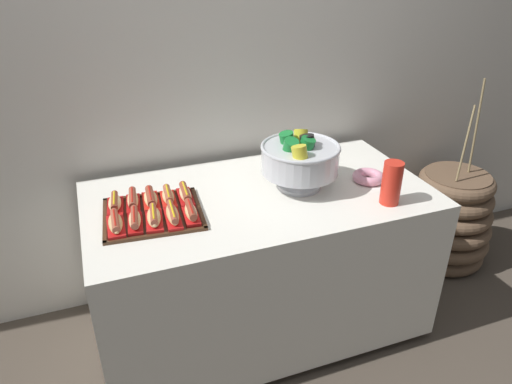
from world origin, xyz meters
name	(u,v)px	position (x,y,z in m)	size (l,w,h in m)	color
ground_plane	(259,322)	(0.00, 0.00, 0.00)	(10.00, 10.00, 0.00)	#4C4238
back_wall	(223,55)	(0.00, 0.52, 1.30)	(6.00, 0.10, 2.60)	silver
buffet_table	(260,260)	(0.00, 0.00, 0.41)	(1.57, 0.82, 0.78)	white
floor_vase	(448,219)	(1.30, 0.15, 0.29)	(0.52, 0.52, 1.15)	brown
serving_tray	(153,214)	(-0.49, -0.02, 0.79)	(0.43, 0.39, 0.01)	#472B19
hot_dog_0	(116,224)	(-0.65, -0.09, 0.81)	(0.07, 0.18, 0.06)	red
hot_dog_1	(135,220)	(-0.57, -0.10, 0.82)	(0.08, 0.16, 0.06)	#B21414
hot_dog_2	(154,218)	(-0.50, -0.11, 0.82)	(0.09, 0.17, 0.06)	red
hot_dog_3	(173,215)	(-0.42, -0.11, 0.82)	(0.07, 0.18, 0.06)	red
hot_dog_4	(191,212)	(-0.35, -0.12, 0.82)	(0.07, 0.16, 0.06)	red
hot_dog_5	(115,204)	(-0.63, 0.07, 0.81)	(0.08, 0.16, 0.06)	#B21414
hot_dog_6	(133,201)	(-0.56, 0.06, 0.82)	(0.08, 0.17, 0.06)	#B21414
hot_dog_7	(151,199)	(-0.48, 0.06, 0.81)	(0.08, 0.18, 0.06)	red
hot_dog_8	(168,197)	(-0.41, 0.05, 0.81)	(0.07, 0.16, 0.06)	red
hot_dog_9	(185,194)	(-0.33, 0.05, 0.82)	(0.07, 0.17, 0.06)	#B21414
punch_bowl	(300,158)	(0.19, 0.00, 0.93)	(0.36, 0.36, 0.27)	silver
cup_stack	(392,183)	(0.50, -0.28, 0.88)	(0.09, 0.09, 0.19)	red
donut	(368,177)	(0.53, -0.06, 0.80)	(0.15, 0.15, 0.04)	pink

